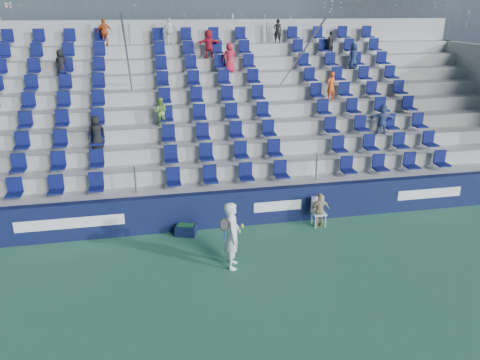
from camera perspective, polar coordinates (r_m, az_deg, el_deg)
name	(u,v)px	position (r m, az deg, el deg)	size (l,w,h in m)	color
ground	(253,276)	(12.77, 1.64, -11.61)	(70.00, 70.00, 0.00)	#30704D
sponsor_wall	(232,208)	(15.21, -0.99, -3.48)	(24.00, 0.32, 1.20)	#10173D
grandstand	(209,125)	(19.49, -3.78, 6.68)	(24.00, 8.17, 6.63)	#AAAAA4
tennis_player	(232,235)	(12.72, -0.96, -6.74)	(0.69, 0.77, 1.92)	white
line_judge_chair	(318,209)	(15.50, 9.50, -3.51)	(0.43, 0.44, 0.97)	white
line_judge	(320,210)	(15.36, 9.70, -3.63)	(0.68, 0.28, 1.16)	tan
ball_bin	(186,229)	(14.85, -6.62, -6.00)	(0.72, 0.59, 0.35)	#0E1635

